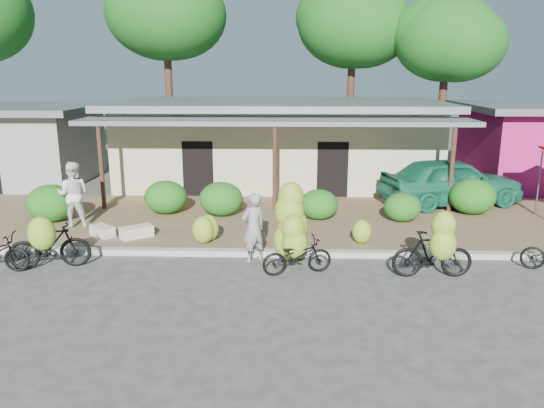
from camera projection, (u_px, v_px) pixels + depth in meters
The scene contains 26 objects.
ground at pixel (267, 287), 11.35m from camera, with size 100.00×100.00×0.00m, color #3F3D3A.
sidewalk at pixel (274, 221), 16.18m from camera, with size 60.00×6.00×0.12m, color #816045.
curb at pixel (270, 253), 13.27m from camera, with size 60.00×0.25×0.15m, color #A8A399.
shop_main at pixel (278, 142), 21.52m from camera, with size 13.00×8.50×3.35m.
shop_pink at pixel (539, 144), 21.26m from camera, with size 6.00×6.00×3.25m.
shop_grey at pixel (13, 143), 21.95m from camera, with size 7.00×6.00×3.15m.
tree_far_center at pixel (162, 10), 25.36m from camera, with size 5.76×5.69×9.52m.
tree_center_right at pixel (349, 21), 25.68m from camera, with size 5.46×5.36×8.89m.
tree_near_right at pixel (442, 37), 23.83m from camera, with size 4.84×4.69×7.78m.
hedge_0 at pixel (51, 203), 15.79m from camera, with size 1.43×1.29×1.12m, color #215613.
hedge_1 at pixel (166, 197), 16.69m from camera, with size 1.35×1.21×1.05m, color #215613.
hedge_2 at pixel (221, 199), 16.44m from camera, with size 1.36×1.22×1.06m, color #215613.
hedge_3 at pixel (319, 204), 16.04m from camera, with size 1.18×1.06×0.92m, color #215613.
hedge_4 at pixel (402, 207), 15.82m from camera, with size 1.11×1.00×0.87m, color #215613.
hedge_5 at pixel (473, 196), 16.63m from camera, with size 1.43×1.29×1.12m, color #215613.
bike_left at pixel (48, 244), 12.19m from camera, with size 1.91×1.37×1.43m.
bike_center at pixel (293, 234), 12.23m from camera, with size 1.72×1.35×2.04m.
bike_right at pixel (435, 250), 11.60m from camera, with size 1.81×1.17×1.70m.
loose_banana_a at pixel (203, 230), 13.80m from camera, with size 0.58×0.49×0.72m, color #A5BF2F.
loose_banana_b at pixel (208, 228), 13.98m from camera, with size 0.57×0.49×0.72m, color #A5BF2F.
loose_banana_c at pixel (362, 231), 13.82m from camera, with size 0.51×0.43×0.63m, color #A5BF2F.
sack_near at pixel (137, 232), 14.36m from camera, with size 0.85×0.40×0.30m, color beige.
sack_far at pixel (102, 231), 14.47m from camera, with size 0.75×0.38×0.28m, color beige.
vendor at pixel (254, 227), 12.73m from camera, with size 0.62×0.41×1.70m, color gray.
bystander at pixel (73, 194), 15.22m from camera, with size 0.92×0.72×1.89m, color silver.
teal_van at pixel (451, 181), 17.72m from camera, with size 1.90×4.72×1.61m, color #166649.
Camera 1 is at (0.45, -10.56, 4.49)m, focal length 35.00 mm.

